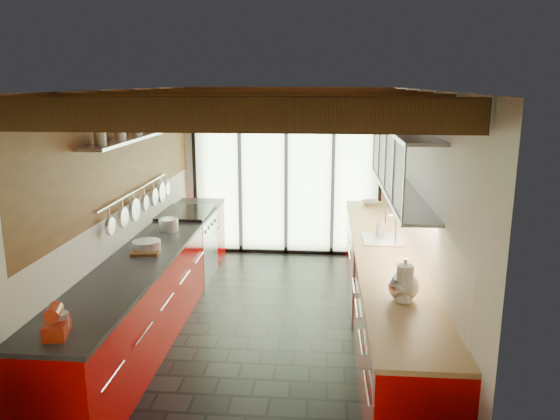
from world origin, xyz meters
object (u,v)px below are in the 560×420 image
object	(u,v)px
paper_towel	(405,284)
soap_bottle	(381,227)
kettle	(403,284)
bowl	(370,203)
stand_mixer	(57,323)

from	to	relation	value
paper_towel	soap_bottle	bearing A→B (deg)	90.00
paper_towel	kettle	bearing A→B (deg)	90.00
paper_towel	soap_bottle	size ratio (longest dim) A/B	1.95
kettle	bowl	distance (m)	3.59
stand_mixer	kettle	bearing A→B (deg)	18.98
kettle	bowl	world-z (taller)	kettle
paper_towel	soap_bottle	world-z (taller)	paper_towel
soap_bottle	bowl	xyz separation A→B (m)	(0.00, 1.63, -0.07)
kettle	paper_towel	world-z (taller)	paper_towel
paper_towel	soap_bottle	distance (m)	2.01
stand_mixer	soap_bottle	size ratio (longest dim) A/B	1.53
stand_mixer	soap_bottle	bearing A→B (deg)	48.06
soap_bottle	bowl	bearing A→B (deg)	90.00
paper_towel	soap_bottle	xyz separation A→B (m)	(0.00, 2.01, -0.06)
bowl	stand_mixer	bearing A→B (deg)	-119.67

